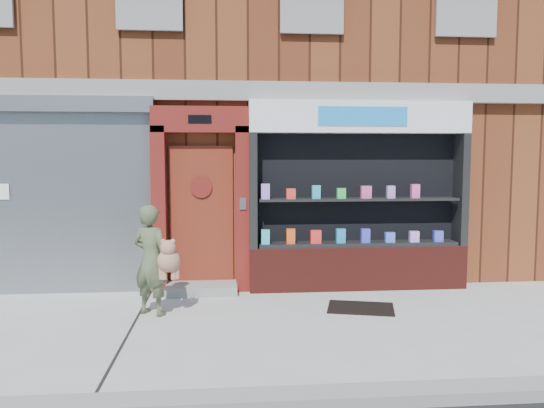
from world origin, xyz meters
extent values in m
plane|color=#9E9E99|center=(0.00, 0.00, 0.00)|extent=(80.00, 80.00, 0.00)
cube|color=gray|center=(0.00, -2.15, 0.06)|extent=(60.00, 0.30, 0.12)
cube|color=#5D2815|center=(0.00, 6.00, 4.00)|extent=(12.00, 8.00, 8.00)
cube|color=gray|center=(0.00, 1.92, 3.15)|extent=(12.00, 0.16, 0.30)
cube|color=gray|center=(-3.00, 1.94, 1.40)|extent=(3.00, 0.10, 2.80)
cube|color=slate|center=(-3.00, 1.88, 2.92)|extent=(3.10, 0.30, 0.24)
cube|color=#5F1410|center=(-1.40, 1.86, 1.30)|extent=(0.22, 0.28, 2.60)
cube|color=#5F1410|center=(-0.10, 1.86, 1.30)|extent=(0.22, 0.28, 2.60)
cube|color=#5F1410|center=(-0.75, 1.86, 2.70)|extent=(1.50, 0.28, 0.40)
cube|color=black|center=(-0.75, 1.71, 2.70)|extent=(0.35, 0.01, 0.12)
cube|color=maroon|center=(-0.75, 1.97, 1.20)|extent=(1.00, 0.06, 2.20)
cylinder|color=black|center=(-0.75, 1.93, 1.65)|extent=(0.28, 0.02, 0.28)
cylinder|color=#5F1410|center=(-0.75, 1.92, 1.65)|extent=(0.34, 0.02, 0.34)
cube|color=gray|center=(-0.75, 1.70, 0.07)|extent=(1.10, 0.55, 0.15)
cube|color=slate|center=(-0.10, 1.71, 1.40)|extent=(0.10, 0.02, 0.18)
cube|color=#5A1A15|center=(1.75, 1.80, 0.35)|extent=(3.50, 0.40, 0.70)
cube|color=black|center=(0.06, 1.80, 1.60)|extent=(0.12, 0.40, 1.80)
cube|color=black|center=(3.44, 1.80, 1.60)|extent=(0.12, 0.40, 1.80)
cube|color=black|center=(1.75, 1.99, 1.60)|extent=(3.30, 0.03, 1.80)
cube|color=black|center=(1.75, 1.80, 0.73)|extent=(3.20, 0.36, 0.06)
cube|color=black|center=(1.75, 1.80, 1.45)|extent=(3.20, 0.36, 0.04)
cube|color=white|center=(1.75, 1.80, 2.75)|extent=(3.50, 0.40, 0.50)
cube|color=blue|center=(1.75, 1.59, 2.75)|extent=(1.40, 0.01, 0.30)
cube|color=#29C2CD|center=(0.25, 1.72, 0.87)|extent=(0.13, 0.09, 0.23)
cube|color=#E85118|center=(0.65, 1.72, 0.88)|extent=(0.13, 0.09, 0.24)
cube|color=red|center=(1.05, 1.72, 0.87)|extent=(0.17, 0.09, 0.21)
cube|color=teal|center=(1.45, 1.72, 0.87)|extent=(0.14, 0.09, 0.23)
cube|color=#3B3ECA|center=(1.85, 1.72, 0.87)|extent=(0.14, 0.09, 0.22)
cube|color=#426AE0|center=(2.25, 1.72, 0.84)|extent=(0.15, 0.09, 0.16)
cube|color=#C689F8|center=(2.65, 1.72, 0.85)|extent=(0.15, 0.09, 0.17)
cube|color=#3F49D7|center=(3.05, 1.72, 0.85)|extent=(0.15, 0.09, 0.18)
cube|color=#AC7FE5|center=(0.25, 1.72, 1.59)|extent=(0.13, 0.09, 0.24)
cube|color=red|center=(0.65, 1.72, 1.55)|extent=(0.14, 0.09, 0.16)
cube|color=#259FBC|center=(1.05, 1.72, 1.58)|extent=(0.13, 0.09, 0.21)
cube|color=green|center=(1.45, 1.72, 1.55)|extent=(0.13, 0.09, 0.16)
cube|color=#DB4983|center=(1.85, 1.72, 1.57)|extent=(0.16, 0.09, 0.20)
cube|color=#A974D0|center=(2.25, 1.72, 1.57)|extent=(0.12, 0.09, 0.20)
cube|color=#E84D9F|center=(2.65, 1.72, 1.58)|extent=(0.13, 0.09, 0.22)
imported|color=#4C5638|center=(-1.37, 0.65, 0.75)|extent=(0.65, 0.58, 1.50)
sphere|color=#9E694F|center=(-1.12, 0.52, 0.76)|extent=(0.31, 0.31, 0.31)
sphere|color=#9E694F|center=(-1.12, 0.47, 0.94)|extent=(0.20, 0.20, 0.20)
sphere|color=#9E694F|center=(-1.18, 0.47, 1.02)|extent=(0.07, 0.07, 0.07)
sphere|color=#9E694F|center=(-1.06, 0.47, 1.02)|extent=(0.07, 0.07, 0.07)
cylinder|color=#9E694F|center=(-1.23, 0.52, 0.60)|extent=(0.07, 0.07, 0.18)
cylinder|color=#9E694F|center=(-1.02, 0.52, 0.60)|extent=(0.07, 0.07, 0.18)
cylinder|color=#9E694F|center=(-1.18, 0.50, 0.60)|extent=(0.07, 0.07, 0.18)
cylinder|color=#9E694F|center=(-1.06, 0.50, 0.60)|extent=(0.07, 0.07, 0.18)
cube|color=black|center=(1.51, 0.66, 0.01)|extent=(1.04, 0.85, 0.02)
camera|label=1|loc=(-0.37, -6.48, 2.13)|focal=35.00mm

